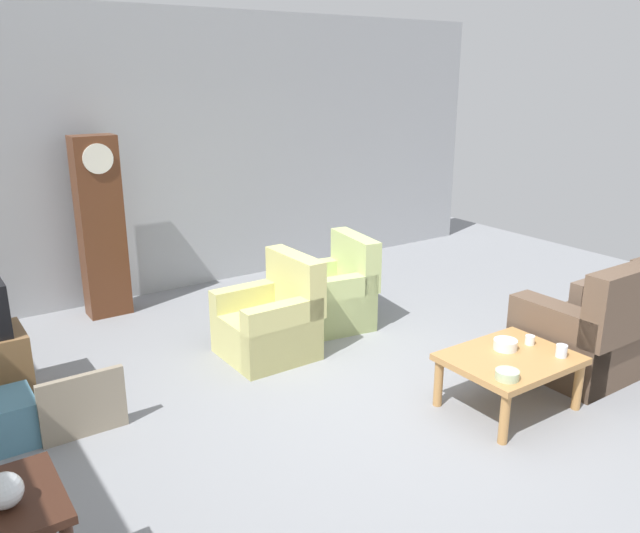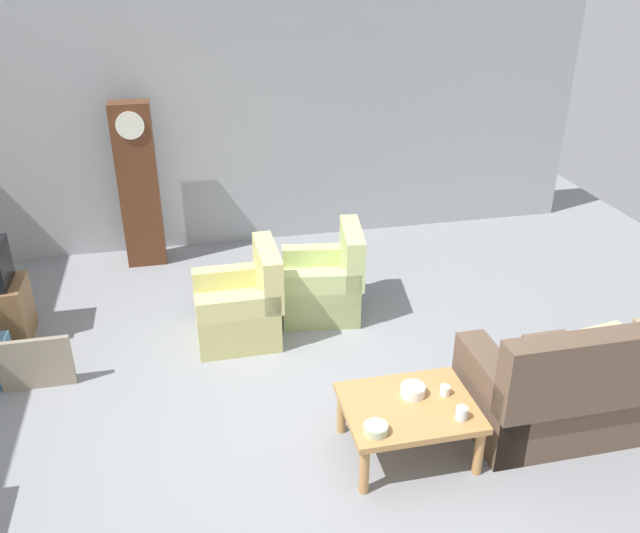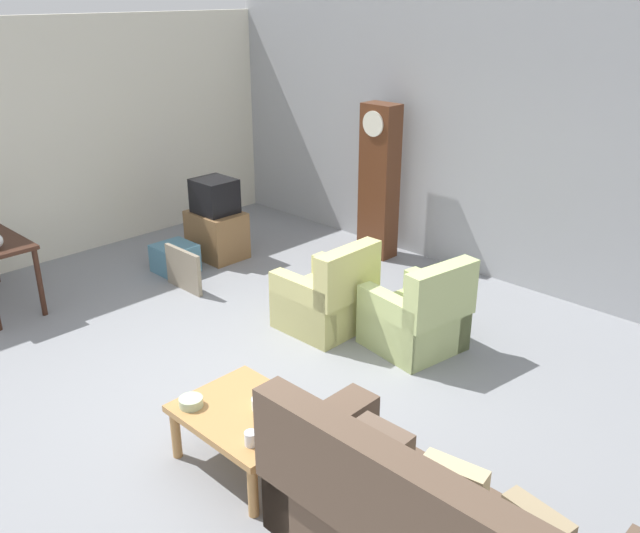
{
  "view_description": "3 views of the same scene",
  "coord_description": "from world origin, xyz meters",
  "px_view_note": "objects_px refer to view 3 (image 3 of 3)",
  "views": [
    {
      "loc": [
        -3.09,
        -3.47,
        2.51
      ],
      "look_at": [
        -0.25,
        0.68,
        0.97
      ],
      "focal_mm": 35.71,
      "sensor_mm": 36.0,
      "label": 1
    },
    {
      "loc": [
        -0.84,
        -4.24,
        3.47
      ],
      "look_at": [
        0.28,
        0.87,
        0.87
      ],
      "focal_mm": 36.95,
      "sensor_mm": 36.0,
      "label": 2
    },
    {
      "loc": [
        3.7,
        -3.08,
        3.15
      ],
      "look_at": [
        0.04,
        0.68,
        0.96
      ],
      "focal_mm": 37.56,
      "sensor_mm": 36.0,
      "label": 3
    }
  ],
  "objects_px": {
    "tv_stand_cabinet": "(217,234)",
    "framed_picture_leaning": "(183,270)",
    "bowl_white_stacked": "(265,403)",
    "coffee_table_wood": "(248,418)",
    "grandfather_clock": "(379,182)",
    "armchair_olive_near": "(327,300)",
    "cup_white_porcelain": "(283,420)",
    "cup_blue_rimmed": "(251,438)",
    "tv_crt": "(215,196)",
    "bowl_shallow_green": "(191,402)",
    "armchair_olive_far": "(417,319)",
    "storage_box_blue": "(175,258)"
  },
  "relations": [
    {
      "from": "armchair_olive_far",
      "to": "bowl_shallow_green",
      "type": "xyz_separation_m",
      "value": [
        -0.19,
        -2.41,
        0.16
      ]
    },
    {
      "from": "tv_stand_cabinet",
      "to": "bowl_white_stacked",
      "type": "xyz_separation_m",
      "value": [
        3.42,
        -2.22,
        0.18
      ]
    },
    {
      "from": "coffee_table_wood",
      "to": "bowl_shallow_green",
      "type": "bearing_deg",
      "value": -144.04
    },
    {
      "from": "tv_stand_cabinet",
      "to": "bowl_white_stacked",
      "type": "height_order",
      "value": "tv_stand_cabinet"
    },
    {
      "from": "cup_white_porcelain",
      "to": "cup_blue_rimmed",
      "type": "distance_m",
      "value": 0.28
    },
    {
      "from": "framed_picture_leaning",
      "to": "bowl_white_stacked",
      "type": "bearing_deg",
      "value": -24.7
    },
    {
      "from": "coffee_table_wood",
      "to": "tv_crt",
      "type": "bearing_deg",
      "value": 145.32
    },
    {
      "from": "armchair_olive_far",
      "to": "tv_crt",
      "type": "distance_m",
      "value": 3.26
    },
    {
      "from": "framed_picture_leaning",
      "to": "bowl_shallow_green",
      "type": "bearing_deg",
      "value": -33.8
    },
    {
      "from": "cup_blue_rimmed",
      "to": "bowl_white_stacked",
      "type": "relative_size",
      "value": 0.52
    },
    {
      "from": "armchair_olive_far",
      "to": "bowl_white_stacked",
      "type": "distance_m",
      "value": 2.08
    },
    {
      "from": "coffee_table_wood",
      "to": "framed_picture_leaning",
      "type": "height_order",
      "value": "framed_picture_leaning"
    },
    {
      "from": "armchair_olive_far",
      "to": "storage_box_blue",
      "type": "distance_m",
      "value": 3.24
    },
    {
      "from": "storage_box_blue",
      "to": "coffee_table_wood",
      "type": "bearing_deg",
      "value": -26.55
    },
    {
      "from": "armchair_olive_far",
      "to": "bowl_white_stacked",
      "type": "relative_size",
      "value": 5.01
    },
    {
      "from": "framed_picture_leaning",
      "to": "coffee_table_wood",
      "type": "bearing_deg",
      "value": -26.92
    },
    {
      "from": "grandfather_clock",
      "to": "bowl_shallow_green",
      "type": "xyz_separation_m",
      "value": [
        1.63,
        -4.02,
        -0.49
      ]
    },
    {
      "from": "storage_box_blue",
      "to": "tv_crt",
      "type": "bearing_deg",
      "value": 92.38
    },
    {
      "from": "armchair_olive_near",
      "to": "tv_crt",
      "type": "distance_m",
      "value": 2.42
    },
    {
      "from": "armchair_olive_near",
      "to": "tv_stand_cabinet",
      "type": "xyz_separation_m",
      "value": [
        -2.33,
        0.44,
        -0.01
      ]
    },
    {
      "from": "grandfather_clock",
      "to": "armchair_olive_far",
      "type": "bearing_deg",
      "value": -41.54
    },
    {
      "from": "tv_crt",
      "to": "bowl_white_stacked",
      "type": "distance_m",
      "value": 4.09
    },
    {
      "from": "framed_picture_leaning",
      "to": "bowl_shallow_green",
      "type": "distance_m",
      "value": 3.01
    },
    {
      "from": "tv_crt",
      "to": "tv_stand_cabinet",
      "type": "bearing_deg",
      "value": 0.0
    },
    {
      "from": "framed_picture_leaning",
      "to": "tv_stand_cabinet",
      "type": "bearing_deg",
      "value": 120.97
    },
    {
      "from": "tv_stand_cabinet",
      "to": "storage_box_blue",
      "type": "relative_size",
      "value": 1.52
    },
    {
      "from": "framed_picture_leaning",
      "to": "cup_white_porcelain",
      "type": "distance_m",
      "value": 3.42
    },
    {
      "from": "coffee_table_wood",
      "to": "grandfather_clock",
      "type": "relative_size",
      "value": 0.5
    },
    {
      "from": "bowl_white_stacked",
      "to": "bowl_shallow_green",
      "type": "distance_m",
      "value": 0.52
    },
    {
      "from": "armchair_olive_near",
      "to": "coffee_table_wood",
      "type": "relative_size",
      "value": 0.96
    },
    {
      "from": "tv_stand_cabinet",
      "to": "bowl_white_stacked",
      "type": "relative_size",
      "value": 3.7
    },
    {
      "from": "coffee_table_wood",
      "to": "cup_blue_rimmed",
      "type": "xyz_separation_m",
      "value": [
        0.31,
        -0.22,
        0.11
      ]
    },
    {
      "from": "armchair_olive_far",
      "to": "cup_blue_rimmed",
      "type": "relative_size",
      "value": 9.67
    },
    {
      "from": "cup_blue_rimmed",
      "to": "bowl_shallow_green",
      "type": "relative_size",
      "value": 0.56
    },
    {
      "from": "armchair_olive_near",
      "to": "bowl_shallow_green",
      "type": "relative_size",
      "value": 5.41
    },
    {
      "from": "framed_picture_leaning",
      "to": "cup_white_porcelain",
      "type": "bearing_deg",
      "value": -23.76
    },
    {
      "from": "cup_white_porcelain",
      "to": "cup_blue_rimmed",
      "type": "height_order",
      "value": "cup_blue_rimmed"
    },
    {
      "from": "grandfather_clock",
      "to": "bowl_shallow_green",
      "type": "bearing_deg",
      "value": -67.97
    },
    {
      "from": "bowl_white_stacked",
      "to": "framed_picture_leaning",
      "type": "bearing_deg",
      "value": 155.3
    },
    {
      "from": "tv_crt",
      "to": "storage_box_blue",
      "type": "relative_size",
      "value": 1.07
    },
    {
      "from": "armchair_olive_near",
      "to": "bowl_shallow_green",
      "type": "distance_m",
      "value": 2.24
    },
    {
      "from": "storage_box_blue",
      "to": "bowl_shallow_green",
      "type": "height_order",
      "value": "bowl_shallow_green"
    },
    {
      "from": "grandfather_clock",
      "to": "storage_box_blue",
      "type": "bearing_deg",
      "value": -123.1
    },
    {
      "from": "tv_crt",
      "to": "framed_picture_leaning",
      "type": "xyz_separation_m",
      "value": [
        0.53,
        -0.89,
        -0.56
      ]
    },
    {
      "from": "armchair_olive_far",
      "to": "grandfather_clock",
      "type": "xyz_separation_m",
      "value": [
        -1.81,
        1.61,
        0.65
      ]
    },
    {
      "from": "tv_stand_cabinet",
      "to": "framed_picture_leaning",
      "type": "relative_size",
      "value": 1.13
    },
    {
      "from": "armchair_olive_near",
      "to": "coffee_table_wood",
      "type": "xyz_separation_m",
      "value": [
        1.03,
        -1.88,
        0.07
      ]
    },
    {
      "from": "armchair_olive_far",
      "to": "coffee_table_wood",
      "type": "height_order",
      "value": "armchair_olive_far"
    },
    {
      "from": "framed_picture_leaning",
      "to": "bowl_white_stacked",
      "type": "distance_m",
      "value": 3.19
    },
    {
      "from": "tv_stand_cabinet",
      "to": "bowl_white_stacked",
      "type": "distance_m",
      "value": 4.08
    }
  ]
}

